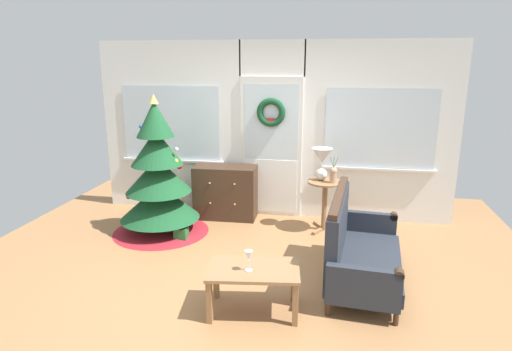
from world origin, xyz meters
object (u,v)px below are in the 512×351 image
settee_sofa (355,248)px  table_lamp (322,160)px  gift_box (181,234)px  side_table (325,195)px  flower_vase (333,174)px  coffee_table (254,275)px  christmas_tree (158,183)px  wine_glass (249,256)px  dresser_cabinet (226,192)px

settee_sofa → table_lamp: bearing=106.4°
gift_box → side_table: bearing=20.8°
settee_sofa → flower_vase: (-0.26, 1.34, 0.44)m
table_lamp → coffee_table: (-0.51, -2.20, -0.61)m
table_lamp → coffee_table: size_ratio=0.49×
christmas_tree → coffee_table: (1.61, -1.69, -0.32)m
coffee_table → gift_box: (-1.24, 1.47, -0.29)m
table_lamp → gift_box: bearing=-157.4°
coffee_table → gift_box: size_ratio=5.48×
christmas_tree → table_lamp: (2.12, 0.51, 0.30)m
table_lamp → wine_glass: size_ratio=2.26×
christmas_tree → coffee_table: bearing=-46.4°
coffee_table → settee_sofa: bearing=39.1°
table_lamp → wine_glass: 2.36m
table_lamp → flower_vase: (0.16, -0.10, -0.17)m
christmas_tree → dresser_cabinet: christmas_tree is taller
coffee_table → wine_glass: wine_glass is taller
flower_vase → settee_sofa: bearing=-78.8°
table_lamp → gift_box: (-1.76, -0.73, -0.90)m
dresser_cabinet → coffee_table: bearing=-70.0°
dresser_cabinet → side_table: dresser_cabinet is taller
christmas_tree → wine_glass: 2.36m
side_table → flower_vase: flower_vase is taller
side_table → gift_box: bearing=-159.2°
flower_vase → wine_glass: (-0.71, -2.16, -0.24)m
christmas_tree → settee_sofa: (2.55, -0.93, -0.31)m
dresser_cabinet → side_table: 1.48m
dresser_cabinet → table_lamp: bearing=-8.3°
table_lamp → christmas_tree: bearing=-166.5°
table_lamp → flower_vase: 0.25m
settee_sofa → coffee_table: 1.21m
flower_vase → gift_box: (-1.92, -0.63, -0.73)m
christmas_tree → dresser_cabinet: bearing=44.2°
wine_glass → dresser_cabinet: bearing=108.9°
side_table → wine_glass: 2.30m
gift_box → settee_sofa: bearing=-18.0°
christmas_tree → gift_box: bearing=-30.7°
dresser_cabinet → wine_glass: 2.61m
side_table → gift_box: 1.99m
christmas_tree → dresser_cabinet: (0.73, 0.71, -0.30)m
dresser_cabinet → wine_glass: size_ratio=4.68×
dresser_cabinet → table_lamp: 1.53m
dresser_cabinet → settee_sofa: size_ratio=0.56×
side_table → table_lamp: table_lamp is taller
coffee_table → wine_glass: size_ratio=4.62×
settee_sofa → flower_vase: size_ratio=4.67×
dresser_cabinet → wine_glass: bearing=-71.1°
settee_sofa → gift_box: bearing=162.0°
side_table → wine_glass: size_ratio=3.58×
settee_sofa → coffee_table: size_ratio=1.81×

